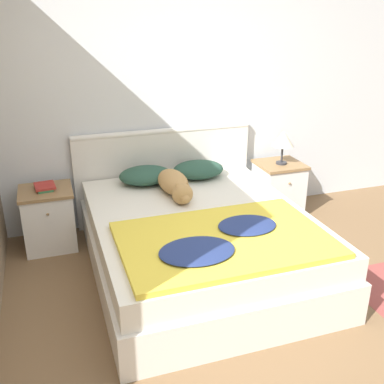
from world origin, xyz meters
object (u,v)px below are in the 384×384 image
Objects in this scene: dog at (175,184)px; book_stack at (45,187)px; bed at (200,242)px; pillow_left at (146,175)px; pillow_right at (198,169)px; nightstand_right at (278,188)px; table_lamp at (283,139)px; nightstand_left at (49,218)px.

book_stack is at bearing 160.26° from dog.
pillow_left is (-0.26, 0.79, 0.34)m from bed.
pillow_right is 2.03× the size of book_stack.
pillow_left is 2.03× the size of book_stack.
nightstand_right is 0.78× the size of dog.
dog is 2.06× the size of table_lamp.
bed is 1.51m from table_lamp.
dog is at bearing -18.61° from nightstand_left.
book_stack is (-2.31, 0.02, 0.30)m from nightstand_right.
bed is 1.41m from nightstand_left.
dog is at bearing -163.55° from nightstand_right.
nightstand_left is 1.13× the size of pillow_left.
book_stack is 0.70× the size of table_lamp.
nightstand_right is 1.61× the size of table_lamp.
table_lamp is at bearing 15.52° from dog.
pillow_left is at bearing 179.91° from table_lamp.
pillow_right is at bearing -0.78° from nightstand_left.
nightstand_right reaches higher than bed.
pillow_left is at bearing -2.76° from book_stack.
book_stack is at bearing 177.24° from pillow_left.
pillow_left is 1.42× the size of table_lamp.
book_stack reaches higher than bed.
nightstand_left is at bearing -89.85° from book_stack.
book_stack is at bearing 144.18° from bed.
table_lamp is at bearing -1.13° from book_stack.
table_lamp reaches higher than nightstand_right.
bed is 6.03× the size of table_lamp.
pillow_left is at bearing 108.12° from bed.
pillow_left is 0.69× the size of dog.
nightstand_left is at bearing 179.22° from pillow_right.
nightstand_right is at bearing 0.00° from nightstand_left.
dog is (0.18, -0.34, 0.01)m from pillow_left.
table_lamp reaches higher than pillow_left.
table_lamp is (0.00, -0.02, 0.53)m from nightstand_right.
nightstand_left and nightstand_right have the same top height.
book_stack is (-1.16, 0.83, 0.32)m from bed.
pillow_left reaches higher than nightstand_right.
dog is (-0.33, -0.34, 0.01)m from pillow_right.
nightstand_right is at bearing 0.78° from pillow_left.
dog is (-0.08, 0.45, 0.35)m from bed.
dog reaches higher than pillow_right.
bed is at bearing -145.69° from table_lamp.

